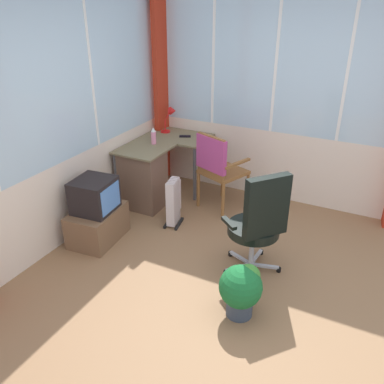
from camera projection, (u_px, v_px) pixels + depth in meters
The scene contains 13 objects.
ground at pixel (237, 297), 3.75m from camera, with size 5.16×5.06×0.06m, color #8B6543.
north_window_panel at pixel (47, 123), 3.97m from camera, with size 4.16×0.07×2.70m.
east_window_panel at pixel (307, 99), 4.82m from camera, with size 0.07×4.06×2.70m.
curtain_corner at pixel (162, 90), 5.52m from camera, with size 0.31×0.07×2.60m, color #B92F1A.
desk at pixel (145, 175), 5.14m from camera, with size 1.22×0.86×0.76m.
desk_lamp at pixel (171, 116), 5.53m from camera, with size 0.22×0.19×0.34m.
tv_remote at pixel (185, 136), 5.39m from camera, with size 0.04×0.15×0.02m, color black.
spray_bottle at pixel (154, 136), 5.12m from camera, with size 0.06×0.06×0.22m.
wooden_armchair at pixel (216, 163), 4.90m from camera, with size 0.63×0.62×1.01m.
office_chair at pixel (259, 221), 3.76m from camera, with size 0.61×0.60×1.09m.
tv_on_stand at pixel (97, 214), 4.44m from camera, with size 0.68×0.50×0.73m.
space_heater at pixel (174, 201), 4.76m from camera, with size 0.32×0.22×0.58m.
potted_plant at pixel (241, 288), 3.40m from camera, with size 0.37×0.37×0.48m.
Camera 1 is at (-2.79, -0.96, 2.52)m, focal length 37.98 mm.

